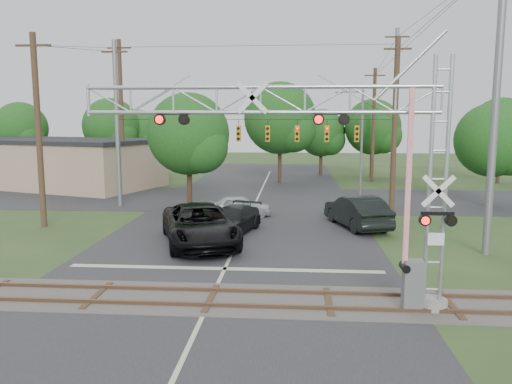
# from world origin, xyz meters

# --- Properties ---
(ground) EXTENTS (160.00, 160.00, 0.00)m
(ground) POSITION_xyz_m (0.00, 0.00, 0.00)
(ground) COLOR #27411E
(ground) RESTS_ON ground
(road_main) EXTENTS (14.00, 90.00, 0.02)m
(road_main) POSITION_xyz_m (0.00, 10.00, 0.01)
(road_main) COLOR #2A2A2C
(road_main) RESTS_ON ground
(road_cross) EXTENTS (90.00, 12.00, 0.02)m
(road_cross) POSITION_xyz_m (0.00, 24.00, 0.01)
(road_cross) COLOR #2A2A2C
(road_cross) RESTS_ON ground
(railroad_track) EXTENTS (90.00, 3.20, 0.17)m
(railroad_track) POSITION_xyz_m (0.00, 2.00, 0.03)
(railroad_track) COLOR #4B4541
(railroad_track) RESTS_ON ground
(crossing_gantry) EXTENTS (11.73, 1.03, 8.06)m
(crossing_gantry) POSITION_xyz_m (3.84, 1.63, 4.97)
(crossing_gantry) COLOR gray
(crossing_gantry) RESTS_ON ground
(traffic_signal_span) EXTENTS (19.34, 0.36, 11.50)m
(traffic_signal_span) POSITION_xyz_m (0.85, 20.00, 5.62)
(traffic_signal_span) COLOR slate
(traffic_signal_span) RESTS_ON ground
(pickup_black) EXTENTS (5.32, 7.73, 1.96)m
(pickup_black) POSITION_xyz_m (-1.79, 9.54, 0.98)
(pickup_black) COLOR black
(pickup_black) RESTS_ON ground
(car_dark) EXTENTS (3.27, 5.35, 1.45)m
(car_dark) POSITION_xyz_m (-0.50, 12.12, 0.72)
(car_dark) COLOR black
(car_dark) RESTS_ON ground
(sedan_silver) EXTENTS (4.13, 2.14, 1.34)m
(sedan_silver) POSITION_xyz_m (-0.58, 16.92, 0.67)
(sedan_silver) COLOR #B7BBBF
(sedan_silver) RESTS_ON ground
(suv_dark) EXTENTS (3.51, 5.88, 1.83)m
(suv_dark) POSITION_xyz_m (6.42, 14.17, 0.92)
(suv_dark) COLOR black
(suv_dark) RESTS_ON ground
(commercial_building) EXTENTS (20.78, 14.96, 4.38)m
(commercial_building) POSITION_xyz_m (-19.09, 30.34, 2.20)
(commercial_building) COLOR tan
(commercial_building) RESTS_ON ground
(streetlight) EXTENTS (2.26, 0.24, 8.49)m
(streetlight) POSITION_xyz_m (8.03, 26.37, 4.75)
(streetlight) COLOR slate
(streetlight) RESTS_ON ground
(utility_poles) EXTENTS (25.25, 27.34, 13.65)m
(utility_poles) POSITION_xyz_m (2.49, 22.58, 6.35)
(utility_poles) COLOR #3F301D
(utility_poles) RESTS_ON ground
(treeline) EXTENTS (55.14, 27.17, 9.70)m
(treeline) POSITION_xyz_m (-0.62, 34.52, 5.33)
(treeline) COLOR #3B271B
(treeline) RESTS_ON ground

